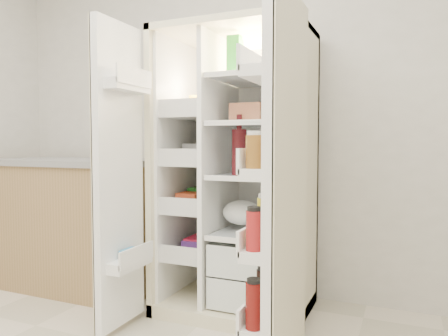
% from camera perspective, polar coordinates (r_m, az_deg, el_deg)
% --- Properties ---
extents(wall_back, '(4.00, 0.02, 2.70)m').
position_cam_1_polar(wall_back, '(3.14, 2.52, 8.21)').
color(wall_back, silver).
rests_on(wall_back, floor).
extents(refrigerator, '(0.92, 0.70, 1.80)m').
position_cam_1_polar(refrigerator, '(2.78, 2.35, -3.66)').
color(refrigerator, beige).
rests_on(refrigerator, floor).
extents(freezer_door, '(0.15, 0.40, 1.72)m').
position_cam_1_polar(freezer_door, '(2.49, -13.89, -1.15)').
color(freezer_door, white).
rests_on(freezer_door, floor).
extents(fridge_door, '(0.17, 0.58, 1.72)m').
position_cam_1_polar(fridge_door, '(1.97, 7.84, -2.99)').
color(fridge_door, white).
rests_on(fridge_door, floor).
extents(kitchen_counter, '(1.33, 0.71, 0.96)m').
position_cam_1_polar(kitchen_counter, '(3.44, -19.02, -6.87)').
color(kitchen_counter, '#9C794E').
rests_on(kitchen_counter, floor).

